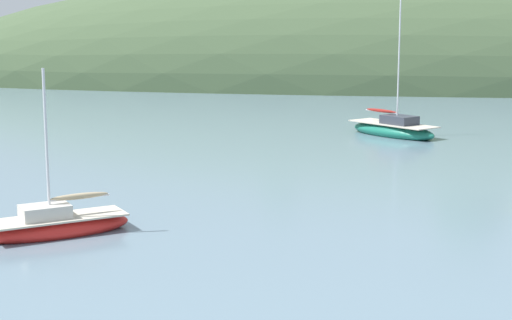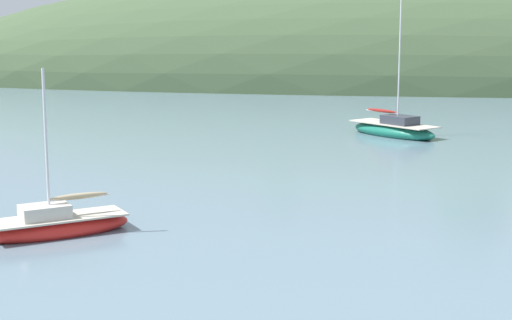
{
  "view_description": "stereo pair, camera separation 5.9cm",
  "coord_description": "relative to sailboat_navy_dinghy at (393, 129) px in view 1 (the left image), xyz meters",
  "views": [
    {
      "loc": [
        3.35,
        -11.66,
        6.69
      ],
      "look_at": [
        0.0,
        20.0,
        1.2
      ],
      "focal_mm": 54.72,
      "sensor_mm": 36.0,
      "label": 1
    },
    {
      "loc": [
        3.41,
        -11.66,
        6.69
      ],
      "look_at": [
        0.0,
        20.0,
        1.2
      ],
      "focal_mm": 54.72,
      "sensor_mm": 36.0,
      "label": 2
    }
  ],
  "objects": [
    {
      "name": "sailboat_cream_ketch",
      "position": [
        -12.43,
        -24.54,
        -0.08
      ],
      "size": [
        4.83,
        4.08,
        5.56
      ],
      "color": "red",
      "rests_on": "ground"
    },
    {
      "name": "sailboat_navy_dinghy",
      "position": [
        0.0,
        0.0,
        0.0
      ],
      "size": [
        5.92,
        6.1,
        9.28
      ],
      "color": "#196B56",
      "rests_on": "ground"
    }
  ]
}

